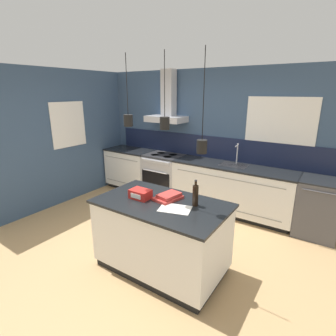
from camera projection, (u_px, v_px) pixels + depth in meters
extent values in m
plane|color=tan|center=(149.00, 244.00, 3.89)|extent=(16.00, 16.00, 0.00)
cube|color=#354C6B|center=(211.00, 138.00, 5.14)|extent=(5.60, 0.06, 2.60)
cube|color=#141C38|center=(210.00, 147.00, 5.16)|extent=(4.42, 0.02, 0.43)
cube|color=white|center=(280.00, 126.00, 4.36)|extent=(1.12, 0.01, 0.96)
cube|color=black|center=(280.00, 126.00, 4.36)|extent=(1.04, 0.01, 0.88)
cube|color=#B5B5BA|center=(166.00, 119.00, 5.31)|extent=(0.80, 0.46, 0.12)
cube|color=#B5B5BA|center=(169.00, 93.00, 5.24)|extent=(0.26, 0.20, 0.90)
cylinder|color=black|center=(127.00, 85.00, 3.02)|extent=(0.01, 0.01, 0.68)
cylinder|color=black|center=(128.00, 120.00, 3.13)|extent=(0.11, 0.11, 0.14)
sphere|color=#F9D18C|center=(128.00, 120.00, 3.13)|extent=(0.06, 0.06, 0.06)
cylinder|color=black|center=(165.00, 84.00, 2.79)|extent=(0.01, 0.01, 0.69)
cylinder|color=black|center=(165.00, 123.00, 2.91)|extent=(0.11, 0.11, 0.14)
sphere|color=#F9D18C|center=(165.00, 123.00, 2.91)|extent=(0.06, 0.06, 0.06)
cylinder|color=black|center=(204.00, 95.00, 2.56)|extent=(0.01, 0.01, 0.89)
cylinder|color=black|center=(202.00, 147.00, 2.70)|extent=(0.11, 0.11, 0.14)
sphere|color=#F9D18C|center=(202.00, 147.00, 2.70)|extent=(0.06, 0.06, 0.06)
cube|color=#354C6B|center=(75.00, 136.00, 5.37)|extent=(0.06, 3.80, 2.60)
cube|color=white|center=(69.00, 125.00, 5.16)|extent=(0.01, 0.76, 0.88)
cube|color=black|center=(68.00, 125.00, 5.16)|extent=(0.01, 0.68, 0.80)
cube|color=black|center=(133.00, 185.00, 6.22)|extent=(1.04, 0.56, 0.09)
cube|color=white|center=(131.00, 167.00, 6.07)|extent=(1.08, 0.62, 0.79)
cube|color=gray|center=(121.00, 159.00, 5.74)|extent=(0.95, 0.01, 0.01)
cube|color=gray|center=(122.00, 182.00, 5.90)|extent=(0.95, 0.01, 0.01)
cube|color=black|center=(130.00, 150.00, 5.96)|extent=(1.10, 0.64, 0.03)
cube|color=black|center=(230.00, 209.00, 4.93)|extent=(2.12, 0.56, 0.09)
cube|color=white|center=(231.00, 188.00, 4.78)|extent=(2.19, 0.62, 0.79)
cube|color=gray|center=(226.00, 178.00, 4.46)|extent=(1.92, 0.01, 0.01)
cube|color=gray|center=(224.00, 208.00, 4.61)|extent=(1.92, 0.01, 0.01)
cube|color=black|center=(233.00, 166.00, 4.67)|extent=(2.21, 0.64, 0.03)
cube|color=#262628|center=(234.00, 165.00, 4.70)|extent=(0.48, 0.34, 0.01)
cylinder|color=#B5B5BA|center=(237.00, 154.00, 4.76)|extent=(0.02, 0.02, 0.36)
sphere|color=#B5B5BA|center=(238.00, 144.00, 4.71)|extent=(0.03, 0.03, 0.03)
cylinder|color=#B5B5BA|center=(237.00, 146.00, 4.66)|extent=(0.02, 0.12, 0.02)
cube|color=#B5B5BA|center=(164.00, 176.00, 5.59)|extent=(0.78, 0.62, 0.87)
cube|color=black|center=(155.00, 182.00, 5.35)|extent=(0.67, 0.02, 0.44)
cylinder|color=#B5B5BA|center=(155.00, 172.00, 5.26)|extent=(0.59, 0.02, 0.02)
cube|color=#B5B5BA|center=(155.00, 162.00, 5.22)|extent=(0.67, 0.02, 0.07)
cube|color=#2D2D30|center=(164.00, 156.00, 5.46)|extent=(0.78, 0.60, 0.04)
cylinder|color=black|center=(161.00, 153.00, 5.63)|extent=(0.17, 0.17, 0.00)
cylinder|color=black|center=(173.00, 155.00, 5.46)|extent=(0.17, 0.17, 0.00)
cylinder|color=black|center=(155.00, 155.00, 5.45)|extent=(0.17, 0.17, 0.00)
cylinder|color=black|center=(167.00, 157.00, 5.29)|extent=(0.17, 0.17, 0.00)
cube|color=#4C4C51|center=(318.00, 208.00, 4.05)|extent=(0.60, 0.62, 0.89)
cube|color=black|center=(323.00, 180.00, 3.92)|extent=(0.60, 0.62, 0.02)
cylinder|color=#4C4C51|center=(320.00, 192.00, 3.68)|extent=(0.45, 0.02, 0.02)
cube|color=black|center=(162.00, 264.00, 3.38)|extent=(1.48, 0.84, 0.09)
cube|color=white|center=(162.00, 234.00, 3.25)|extent=(1.54, 0.88, 0.79)
cube|color=black|center=(161.00, 203.00, 3.14)|extent=(1.59, 0.93, 0.03)
cylinder|color=black|center=(195.00, 196.00, 3.01)|extent=(0.07, 0.07, 0.25)
cylinder|color=black|center=(196.00, 183.00, 2.97)|extent=(0.03, 0.03, 0.06)
cylinder|color=#262628|center=(196.00, 181.00, 2.96)|extent=(0.03, 0.03, 0.01)
cube|color=#B2332D|center=(168.00, 198.00, 3.21)|extent=(0.30, 0.38, 0.03)
cube|color=#B2332D|center=(169.00, 195.00, 3.20)|extent=(0.23, 0.31, 0.04)
cube|color=red|center=(140.00, 194.00, 3.23)|extent=(0.25, 0.18, 0.11)
cube|color=white|center=(136.00, 196.00, 3.16)|extent=(0.15, 0.01, 0.06)
cube|color=silver|center=(175.00, 209.00, 2.95)|extent=(0.41, 0.33, 0.01)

